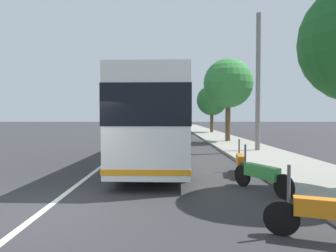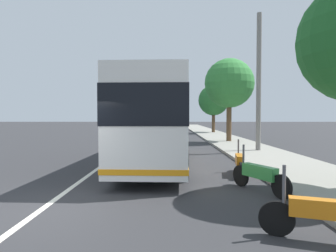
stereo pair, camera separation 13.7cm
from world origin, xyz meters
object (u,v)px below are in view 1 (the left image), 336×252
(roadside_tree_mid_block, at_px, (228,84))
(utility_pole, at_px, (258,83))
(motorcycle_nearest_curb, at_px, (329,214))
(roadside_tree_far_block, at_px, (212,100))
(motorcycle_by_tree, at_px, (240,162))
(car_far_distant, at_px, (164,129))
(car_side_street, at_px, (128,128))
(car_oncoming, at_px, (164,125))
(motorcycle_far_end, at_px, (261,175))
(car_ahead_same_lane, at_px, (166,124))
(coach_bus, at_px, (159,118))

(roadside_tree_mid_block, relative_size, utility_pole, 0.83)
(motorcycle_nearest_curb, relative_size, roadside_tree_far_block, 0.34)
(motorcycle_by_tree, relative_size, car_far_distant, 0.44)
(car_side_street, bearing_deg, car_far_distant, 72.57)
(motorcycle_by_tree, bearing_deg, roadside_tree_mid_block, -0.38)
(car_oncoming, relative_size, roadside_tree_mid_block, 0.69)
(motorcycle_far_end, relative_size, roadside_tree_far_block, 0.34)
(car_side_street, relative_size, car_oncoming, 0.96)
(car_far_distant, xyz_separation_m, roadside_tree_mid_block, (-10.85, -5.26, 4.02))
(motorcycle_far_end, height_order, motorcycle_by_tree, motorcycle_far_end)
(car_oncoming, bearing_deg, roadside_tree_mid_block, -169.89)
(motorcycle_far_end, height_order, roadside_tree_far_block, roadside_tree_far_block)
(motorcycle_nearest_curb, distance_m, car_ahead_same_lane, 49.75)
(car_far_distant, distance_m, car_ahead_same_lane, 20.06)
(motorcycle_far_end, distance_m, car_ahead_same_lane, 46.49)
(motorcycle_by_tree, height_order, car_side_street, car_side_street)
(coach_bus, bearing_deg, motorcycle_by_tree, -129.18)
(car_ahead_same_lane, distance_m, roadside_tree_mid_block, 31.56)
(motorcycle_far_end, bearing_deg, utility_pole, -42.54)
(motorcycle_by_tree, distance_m, car_side_street, 26.09)
(roadside_tree_mid_block, bearing_deg, motorcycle_far_end, 171.70)
(coach_bus, height_order, motorcycle_far_end, coach_bus)
(motorcycle_far_end, height_order, roadside_tree_mid_block, roadside_tree_mid_block)
(coach_bus, height_order, car_ahead_same_lane, coach_bus)
(coach_bus, xyz_separation_m, motorcycle_nearest_curb, (-8.33, -3.08, -1.56))
(coach_bus, bearing_deg, motorcycle_far_end, -147.34)
(coach_bus, bearing_deg, roadside_tree_mid_block, -24.46)
(car_side_street, distance_m, roadside_tree_far_block, 10.84)
(car_ahead_same_lane, distance_m, roadside_tree_far_block, 18.83)
(utility_pole, bearing_deg, roadside_tree_far_block, -0.89)
(car_ahead_same_lane, height_order, roadside_tree_mid_block, roadside_tree_mid_block)
(roadside_tree_mid_block, xyz_separation_m, roadside_tree_far_block, (13.28, -0.73, -0.62))
(motorcycle_nearest_curb, height_order, car_ahead_same_lane, car_ahead_same_lane)
(coach_bus, relative_size, utility_pole, 1.35)
(car_oncoming, bearing_deg, motorcycle_far_end, -177.58)
(motorcycle_nearest_curb, distance_m, motorcycle_by_tree, 5.69)
(car_side_street, xyz_separation_m, roadside_tree_far_block, (1.31, -10.23, 3.35))
(roadside_tree_far_block, bearing_deg, roadside_tree_mid_block, 176.86)
(coach_bus, height_order, motorcycle_nearest_curb, coach_bus)
(car_far_distant, relative_size, car_ahead_same_lane, 1.11)
(roadside_tree_mid_block, height_order, roadside_tree_far_block, roadside_tree_mid_block)
(motorcycle_by_tree, height_order, roadside_tree_mid_block, roadside_tree_mid_block)
(motorcycle_by_tree, xyz_separation_m, car_far_distant, (23.93, 3.02, 0.23))
(motorcycle_by_tree, bearing_deg, motorcycle_far_end, -171.22)
(motorcycle_far_end, bearing_deg, car_oncoming, -21.76)
(motorcycle_nearest_curb, relative_size, roadside_tree_mid_block, 0.31)
(motorcycle_by_tree, height_order, roadside_tree_far_block, roadside_tree_far_block)
(roadside_tree_far_block, bearing_deg, car_ahead_same_lane, 17.90)
(coach_bus, distance_m, roadside_tree_far_block, 24.54)
(coach_bus, bearing_deg, car_ahead_same_lane, 1.80)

